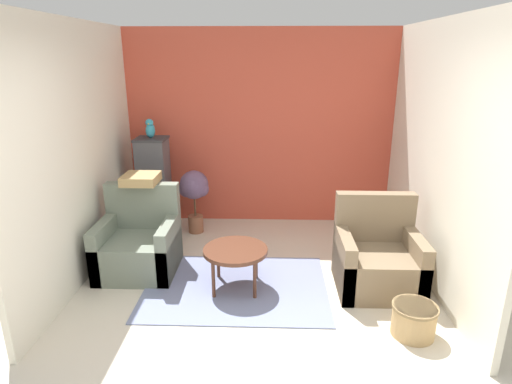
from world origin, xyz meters
TOP-DOWN VIEW (x-y plane):
  - ground_plane at (0.00, 0.00)m, footprint 20.00×20.00m
  - wall_back_accent at (0.00, 3.18)m, footprint 3.72×0.06m
  - wall_left at (-1.83, 1.57)m, footprint 0.06×3.15m
  - wall_right at (1.83, 1.57)m, footprint 0.06×3.15m
  - area_rug at (-0.19, 1.21)m, footprint 1.86×1.35m
  - coffee_table at (-0.19, 1.21)m, footprint 0.65×0.65m
  - armchair_left at (-1.29, 1.56)m, footprint 0.82×0.75m
  - armchair_right at (1.25, 1.30)m, footprint 0.82×0.75m
  - birdcage at (-1.38, 2.68)m, footprint 0.49×0.49m
  - parrot at (-1.38, 2.69)m, footprint 0.12×0.21m
  - potted_plant at (-0.86, 2.66)m, footprint 0.42×0.38m
  - wicker_basket at (1.38, 0.49)m, footprint 0.38×0.38m
  - throw_pillow at (-1.29, 1.82)m, footprint 0.38×0.38m

SIDE VIEW (x-z plane):
  - ground_plane at x=0.00m, z-range 0.00..0.00m
  - area_rug at x=-0.19m, z-range 0.00..0.01m
  - wicker_basket at x=1.38m, z-range 0.01..0.29m
  - armchair_left at x=-1.29m, z-range -0.17..0.76m
  - armchair_right at x=1.25m, z-range -0.17..0.76m
  - coffee_table at x=-0.19m, z-range 0.18..0.62m
  - potted_plant at x=-0.86m, z-range 0.16..1.02m
  - birdcage at x=-1.38m, z-range -0.02..1.26m
  - throw_pillow at x=-1.29m, z-range 0.93..1.03m
  - wall_back_accent at x=0.00m, z-range 0.00..2.64m
  - wall_left at x=-1.83m, z-range 0.00..2.64m
  - wall_right at x=1.83m, z-range 0.00..2.64m
  - parrot at x=-1.38m, z-range 1.27..1.52m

